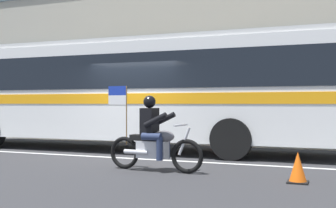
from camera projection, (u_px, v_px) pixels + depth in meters
ground_plane at (134, 155)px, 11.40m from camera, size 60.00×60.00×0.00m
sidewalk_curb at (193, 138)px, 16.14m from camera, size 28.00×3.80×0.15m
lane_center_stripe at (123, 158)px, 10.84m from camera, size 26.60×0.14×0.01m
office_building_facade at (210, 13)px, 18.25m from camera, size 28.00×0.89×10.53m
transit_bus at (123, 87)px, 12.85m from camera, size 13.13×2.67×3.22m
motorcycle_with_rider at (154, 139)px, 8.78m from camera, size 2.19×0.64×1.78m
fire_hydrant at (216, 129)px, 14.59m from camera, size 0.22×0.30×0.75m
traffic_cone at (298, 168)px, 7.47m from camera, size 0.36×0.36×0.55m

